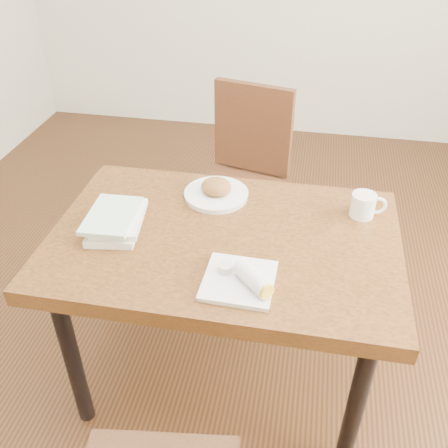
% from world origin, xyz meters
% --- Properties ---
extents(ground, '(4.00, 5.00, 0.01)m').
position_xyz_m(ground, '(0.00, 0.00, -0.01)').
color(ground, '#472814').
rests_on(ground, ground).
extents(table, '(1.20, 0.79, 0.75)m').
position_xyz_m(table, '(0.00, 0.00, 0.66)').
color(table, brown).
rests_on(table, ground).
extents(chair_far, '(0.51, 0.51, 0.95)m').
position_xyz_m(chair_far, '(-0.05, 0.81, 0.55)').
color(chair_far, '#4E2916').
rests_on(chair_far, ground).
extents(plate_scone, '(0.25, 0.25, 0.08)m').
position_xyz_m(plate_scone, '(-0.08, 0.24, 0.77)').
color(plate_scone, white).
rests_on(plate_scone, table).
extents(coffee_mug, '(0.13, 0.09, 0.09)m').
position_xyz_m(coffee_mug, '(0.47, 0.22, 0.80)').
color(coffee_mug, white).
rests_on(coffee_mug, table).
extents(plate_burrito, '(0.22, 0.22, 0.07)m').
position_xyz_m(plate_burrito, '(0.10, -0.23, 0.77)').
color(plate_burrito, white).
rests_on(plate_burrito, table).
extents(book_stack, '(0.21, 0.27, 0.06)m').
position_xyz_m(book_stack, '(-0.38, -0.03, 0.78)').
color(book_stack, white).
rests_on(book_stack, table).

